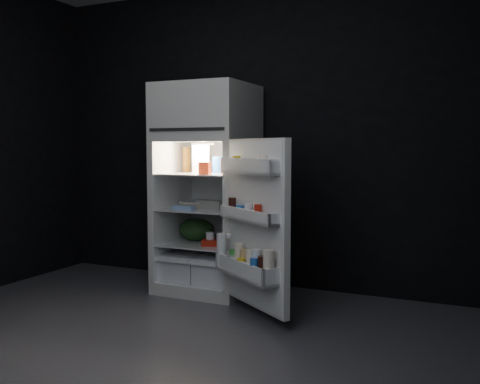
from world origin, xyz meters
The scene contains 17 objects.
floor centered at (0.00, 0.00, 0.00)m, with size 4.00×3.40×0.00m, color #4B4B50.
wall_back centered at (0.00, 1.70, 1.35)m, with size 4.00×0.00×2.70m, color black.
refrigerator centered at (-0.25, 1.32, 0.96)m, with size 0.76×0.71×1.78m.
fridge_door centered at (0.43, 0.72, 0.68)m, with size 0.70×0.58×1.22m.
milk_jug centered at (-0.33, 1.34, 1.15)m, with size 0.14×0.14×0.24m, color white.
mayo_jar centered at (-0.18, 1.38, 1.10)m, with size 0.12×0.12×0.14m, color #2058AE.
jam_jar centered at (-0.04, 1.25, 1.09)m, with size 0.10×0.10×0.13m, color black.
amber_bottle centered at (-0.52, 1.40, 1.14)m, with size 0.07×0.07×0.22m, color #BE741E.
small_carton centered at (-0.15, 1.07, 1.08)m, with size 0.09×0.07×0.10m, color #EA411B.
egg_carton centered at (-0.18, 1.24, 0.76)m, with size 0.26×0.10×0.07m, color gray.
pie centered at (-0.38, 1.33, 0.75)m, with size 0.29×0.29×0.04m, color tan.
flat_package centered at (-0.34, 1.05, 0.75)m, with size 0.18×0.09×0.04m, color #7C98C0.
wrapped_pkg centered at (-0.03, 1.42, 0.75)m, with size 0.12×0.10×0.05m, color #F7E5CA.
produce_bag centered at (-0.37, 1.32, 0.52)m, with size 0.32×0.27×0.20m, color #193815.
yogurt_tray centered at (-0.10, 1.17, 0.45)m, with size 0.23×0.13×0.05m, color #A31B0E.
small_can_red centered at (-0.07, 1.47, 0.47)m, with size 0.07×0.07×0.09m, color #A31B0E.
small_can_silver centered at (-0.02, 1.45, 0.47)m, with size 0.06×0.06×0.09m, color white.
Camera 1 is at (1.92, -2.76, 1.25)m, focal length 40.00 mm.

